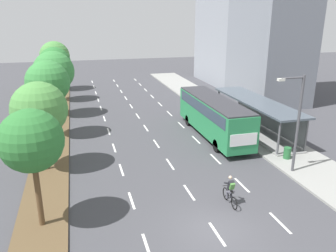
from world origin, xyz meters
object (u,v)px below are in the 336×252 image
Objects in this scene: median_tree_fourth at (54,71)px; median_tree_fifth at (55,63)px; bus at (213,113)px; median_tree_nearest at (31,141)px; streetlight at (296,118)px; bus_shelter at (259,113)px; median_tree_third at (48,83)px; median_tree_second at (39,109)px; cyclist at (230,192)px; trash_bin at (287,153)px; median_tree_farthest at (55,56)px.

median_tree_fifth is (-0.16, 6.76, -0.00)m from median_tree_fourth.
bus is 17.14m from median_tree_nearest.
median_tree_fourth is at bearing 130.28° from streetlight.
median_tree_third reaches higher than bus_shelter.
median_tree_nearest is 6.76m from median_tree_second.
cyclist is 23.42m from median_tree_fourth.
bus is at bearing 116.63° from trash_bin.
cyclist is 0.27× the size of median_tree_farthest.
trash_bin is (1.03, 1.91, -3.31)m from streetlight.
streetlight is (2.17, -8.29, 1.82)m from bus.
bus_shelter is 14.04× the size of trash_bin.
cyclist is at bearing -35.64° from median_tree_second.
cyclist is at bearing -146.28° from trash_bin.
median_tree_farthest reaches higher than median_tree_nearest.
median_tree_third is (-10.07, 14.10, 4.06)m from cyclist.
streetlight reaches higher than bus.
median_tree_nearest is at bearing -90.42° from median_tree_fourth.
bus is 1.72× the size of median_tree_third.
cyclist is 0.30× the size of median_tree_nearest.
median_tree_fourth is 13.52m from median_tree_farthest.
bus_shelter is at bearing -52.71° from median_tree_farthest.
median_tree_second is 0.92× the size of median_tree_third.
median_tree_farthest is 7.89× the size of trash_bin.
cyclist is 2.14× the size of trash_bin.
median_tree_fifth is 0.97× the size of median_tree_farthest.
median_tree_second is at bearing 144.36° from cyclist.
median_tree_nearest is 0.92× the size of streetlight.
median_tree_third is 7.72× the size of trash_bin.
median_tree_fifth is (-17.79, 16.98, 2.87)m from bus_shelter.
bus is (-4.28, 0.20, 0.20)m from bus_shelter.
median_tree_second is at bearing -90.57° from median_tree_fifth.
bus_shelter is 8.61m from streetlight.
median_tree_nearest reaches higher than trash_bin.
median_tree_fifth is at bearing 128.85° from bus.
median_tree_third is (-17.82, 3.47, 2.98)m from bus_shelter.
cyclist is 36.11m from median_tree_farthest.
median_tree_nearest is 0.99× the size of median_tree_second.
median_tree_third is 20.27m from median_tree_farthest.
median_tree_third is at bearing 150.03° from trash_bin.
median_tree_farthest reaches higher than bus_shelter.
streetlight is at bearing -36.36° from median_tree_third.
median_tree_second reaches higher than median_tree_nearest.
median_tree_nearest is 0.92× the size of median_tree_third.
bus_shelter is 24.76m from median_tree_fifth.
median_tree_third is 0.98× the size of median_tree_fourth.
median_tree_fourth is (0.36, 13.51, 0.39)m from median_tree_second.
bus_shelter is 1.78× the size of median_tree_farthest.
median_tree_fifth is 6.76m from median_tree_farthest.
median_tree_fourth reaches higher than median_tree_fifth.
median_tree_farthest reaches higher than trash_bin.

